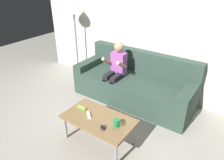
% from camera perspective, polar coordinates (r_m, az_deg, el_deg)
% --- Properties ---
extents(ground_plane, '(9.36, 9.36, 0.00)m').
position_cam_1_polar(ground_plane, '(3.10, -5.55, -14.26)').
color(ground_plane, '#9E998E').
extents(wall_back, '(4.68, 0.05, 2.50)m').
position_cam_1_polar(wall_back, '(3.70, 9.54, 14.67)').
color(wall_back, beige).
rests_on(wall_back, ground).
extents(couch, '(2.05, 0.80, 0.81)m').
position_cam_1_polar(couch, '(3.70, 6.14, -1.21)').
color(couch, '#2D4238').
rests_on(couch, ground).
extents(person_seated_on_couch, '(0.35, 0.43, 1.02)m').
position_cam_1_polar(person_seated_on_couch, '(3.55, 1.01, 3.07)').
color(person_seated_on_couch, black).
rests_on(person_seated_on_couch, ground).
extents(coffee_table, '(0.92, 0.52, 0.38)m').
position_cam_1_polar(coffee_table, '(2.76, -3.64, -10.81)').
color(coffee_table, brown).
rests_on(coffee_table, ground).
extents(game_remote_white_near_edge, '(0.13, 0.12, 0.03)m').
position_cam_1_polar(game_remote_white_near_edge, '(2.77, -6.32, -9.47)').
color(game_remote_white_near_edge, white).
rests_on(game_remote_white_near_edge, coffee_table).
extents(nunchuk_black, '(0.10, 0.08, 0.05)m').
position_cam_1_polar(nunchuk_black, '(2.57, -2.55, -12.66)').
color(nunchuk_black, black).
rests_on(nunchuk_black, coffee_table).
extents(game_remote_lime_far_corner, '(0.14, 0.04, 0.03)m').
position_cam_1_polar(game_remote_lime_far_corner, '(2.93, -8.18, -7.40)').
color(game_remote_lime_far_corner, '#72C638').
rests_on(game_remote_lime_far_corner, coffee_table).
extents(coffee_mug, '(0.12, 0.08, 0.09)m').
position_cam_1_polar(coffee_mug, '(2.59, 1.28, -11.46)').
color(coffee_mug, '#1E7F47').
rests_on(coffee_mug, coffee_table).
extents(floor_lamp, '(0.32, 0.32, 1.54)m').
position_cam_1_polar(floor_lamp, '(4.27, -10.29, 17.34)').
color(floor_lamp, black).
rests_on(floor_lamp, ground).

